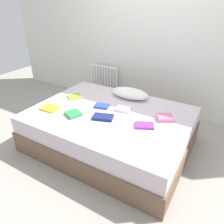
{
  "coord_description": "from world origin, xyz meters",
  "views": [
    {
      "loc": [
        1.21,
        -2.01,
        1.78
      ],
      "look_at": [
        0.0,
        0.05,
        0.48
      ],
      "focal_mm": 33.81,
      "sensor_mm": 36.0,
      "label": 1
    }
  ],
  "objects": [
    {
      "name": "textbook_yellow",
      "position": [
        -0.72,
        -0.32,
        0.51
      ],
      "size": [
        0.23,
        0.18,
        0.03
      ],
      "primitive_type": "cube",
      "rotation": [
        0.0,
        0.0,
        0.04
      ],
      "color": "yellow",
      "rests_on": "bed"
    },
    {
      "name": "radiator",
      "position": [
        -0.86,
        1.2,
        0.38
      ],
      "size": [
        0.59,
        0.04,
        0.59
      ],
      "color": "white",
      "rests_on": "ground"
    },
    {
      "name": "textbook_lime",
      "position": [
        -0.68,
        0.13,
        0.51
      ],
      "size": [
        0.26,
        0.25,
        0.02
      ],
      "primitive_type": "cube",
      "rotation": [
        0.0,
        0.0,
        -0.7
      ],
      "color": "#8CC638",
      "rests_on": "bed"
    },
    {
      "name": "back_wall",
      "position": [
        0.0,
        1.35,
        1.4
      ],
      "size": [
        6.0,
        0.1,
        2.8
      ],
      "primitive_type": "cube",
      "color": "silver",
      "rests_on": "ground"
    },
    {
      "name": "textbook_purple",
      "position": [
        0.51,
        -0.09,
        0.51
      ],
      "size": [
        0.25,
        0.22,
        0.03
      ],
      "primitive_type": "cube",
      "rotation": [
        0.0,
        0.0,
        0.44
      ],
      "color": "purple",
      "rests_on": "bed"
    },
    {
      "name": "bed",
      "position": [
        0.0,
        0.0,
        0.25
      ],
      "size": [
        2.0,
        1.5,
        0.5
      ],
      "color": "brown",
      "rests_on": "ground"
    },
    {
      "name": "textbook_white",
      "position": [
        0.12,
        0.14,
        0.52
      ],
      "size": [
        0.21,
        0.19,
        0.04
      ],
      "primitive_type": "cube",
      "rotation": [
        0.0,
        0.0,
        0.24
      ],
      "color": "white",
      "rests_on": "bed"
    },
    {
      "name": "ground_plane",
      "position": [
        0.0,
        0.0,
        0.0
      ],
      "size": [
        8.0,
        8.0,
        0.0
      ],
      "primitive_type": "plane",
      "color": "#9E998E"
    },
    {
      "name": "textbook_green",
      "position": [
        -0.35,
        -0.29,
        0.52
      ],
      "size": [
        0.23,
        0.23,
        0.04
      ],
      "primitive_type": "cube",
      "rotation": [
        0.0,
        0.0,
        -0.42
      ],
      "color": "green",
      "rests_on": "bed"
    },
    {
      "name": "textbook_navy",
      "position": [
        0.01,
        -0.18,
        0.52
      ],
      "size": [
        0.28,
        0.22,
        0.04
      ],
      "primitive_type": "cube",
      "rotation": [
        0.0,
        0.0,
        0.33
      ],
      "color": "navy",
      "rests_on": "bed"
    },
    {
      "name": "pillow",
      "position": [
        0.02,
        0.54,
        0.57
      ],
      "size": [
        0.56,
        0.3,
        0.13
      ],
      "primitive_type": "ellipsoid",
      "color": "white",
      "rests_on": "bed"
    },
    {
      "name": "textbook_pink",
      "position": [
        0.66,
        0.18,
        0.52
      ],
      "size": [
        0.24,
        0.23,
        0.05
      ],
      "primitive_type": "cube",
      "rotation": [
        0.0,
        0.0,
        0.54
      ],
      "color": "pink",
      "rests_on": "bed"
    },
    {
      "name": "textbook_blue",
      "position": [
        -0.17,
        0.07,
        0.52
      ],
      "size": [
        0.21,
        0.17,
        0.03
      ],
      "primitive_type": "cube",
      "rotation": [
        0.0,
        0.0,
        0.24
      ],
      "color": "#2847B7",
      "rests_on": "bed"
    }
  ]
}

